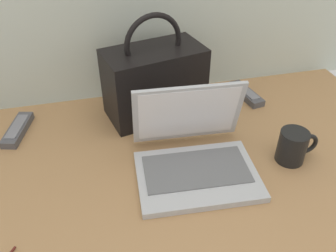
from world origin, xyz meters
The scene contains 6 objects.
desk centered at (0.00, 0.00, 0.01)m, with size 1.60×0.76×0.03m.
laptop centered at (0.12, -0.04, 0.08)m, with size 0.33×0.30×0.21m.
coffee_mug centered at (0.39, -0.07, 0.08)m, with size 0.12×0.08×0.09m.
remote_control_near centered at (-0.36, 0.23, 0.04)m, with size 0.09×0.17×0.02m.
remote_control_far centered at (0.40, 0.26, 0.04)m, with size 0.07×0.17×0.02m.
handbag centered at (0.07, 0.24, 0.15)m, with size 0.33×0.22×0.33m.
Camera 1 is at (-0.11, -0.70, 0.69)m, focal length 37.74 mm.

